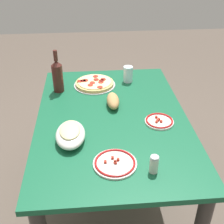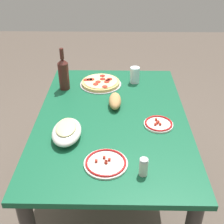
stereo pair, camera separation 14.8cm
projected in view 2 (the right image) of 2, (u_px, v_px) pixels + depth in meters
name	position (u px, v px, depth m)	size (l,w,h in m)	color
ground_plane	(112.00, 203.00, 2.10)	(8.00, 8.00, 0.00)	brown
dining_table	(112.00, 133.00, 1.78)	(1.28, 0.86, 0.73)	#145938
pepperoni_pizza	(101.00, 83.00, 2.05)	(0.29, 0.29, 0.03)	#B7B7BC
baked_pasta_dish	(67.00, 131.00, 1.52)	(0.24, 0.15, 0.08)	white
wine_bottle	(64.00, 73.00, 1.95)	(0.07, 0.07, 0.28)	#471E19
water_glass	(135.00, 75.00, 2.06)	(0.07, 0.07, 0.11)	silver
side_plate_near	(106.00, 163.00, 1.36)	(0.20, 0.20, 0.02)	white
side_plate_far	(158.00, 124.00, 1.63)	(0.16, 0.16, 0.02)	white
bread_loaf	(115.00, 101.00, 1.80)	(0.18, 0.07, 0.07)	tan
spice_shaker	(144.00, 167.00, 1.29)	(0.04, 0.04, 0.09)	silver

